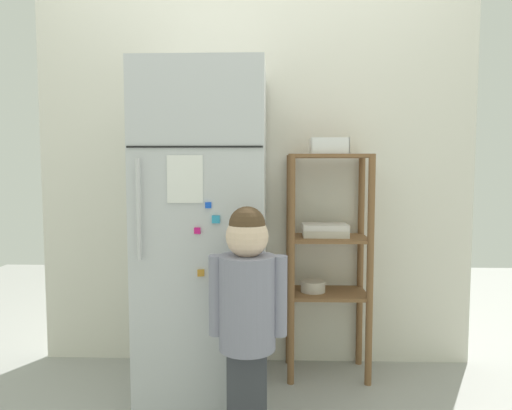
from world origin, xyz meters
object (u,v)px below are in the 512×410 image
Objects in this scene: pantry_shelf_unit at (326,247)px; fruit_bin at (328,147)px; refrigerator at (206,232)px; child_standing at (248,302)px.

fruit_bin reaches higher than pantry_shelf_unit.
refrigerator reaches higher than pantry_shelf_unit.
pantry_shelf_unit is at bearing 59.92° from child_standing.
child_standing is 1.00m from fruit_bin.
pantry_shelf_unit is (0.39, 0.68, 0.11)m from child_standing.
refrigerator is at bearing -165.81° from fruit_bin.
child_standing is 0.82× the size of pantry_shelf_unit.
fruit_bin is at bearing 14.19° from refrigerator.
fruit_bin is at bearing 59.05° from child_standing.
child_standing is at bearing -120.08° from pantry_shelf_unit.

